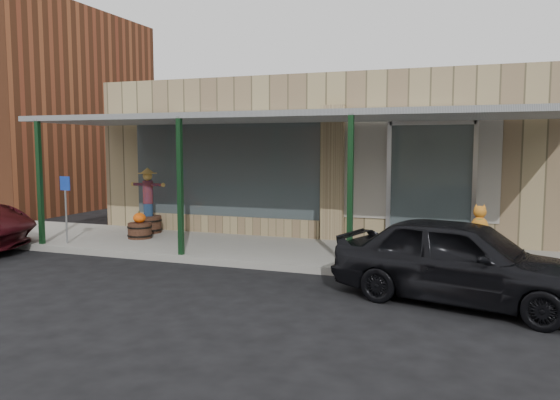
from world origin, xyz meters
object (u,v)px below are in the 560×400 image
(handicap_sign, at_px, (66,200))
(parked_sedan, at_px, (461,260))
(barrel_pumpkin, at_px, (140,229))
(barrel_scarecrow, at_px, (148,211))

(handicap_sign, xyz_separation_m, parked_sedan, (8.82, -1.44, -0.49))
(barrel_pumpkin, xyz_separation_m, handicap_sign, (-1.20, -1.18, 0.77))
(barrel_scarecrow, relative_size, parked_sedan, 0.41)
(barrel_pumpkin, bearing_deg, parked_sedan, -18.93)
(barrel_pumpkin, height_order, handicap_sign, handicap_sign)
(barrel_scarecrow, distance_m, barrel_pumpkin, 0.95)
(barrel_scarecrow, height_order, parked_sedan, barrel_scarecrow)
(barrel_scarecrow, distance_m, handicap_sign, 2.25)
(barrel_scarecrow, bearing_deg, barrel_pumpkin, -84.45)
(barrel_scarecrow, height_order, barrel_pumpkin, barrel_scarecrow)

